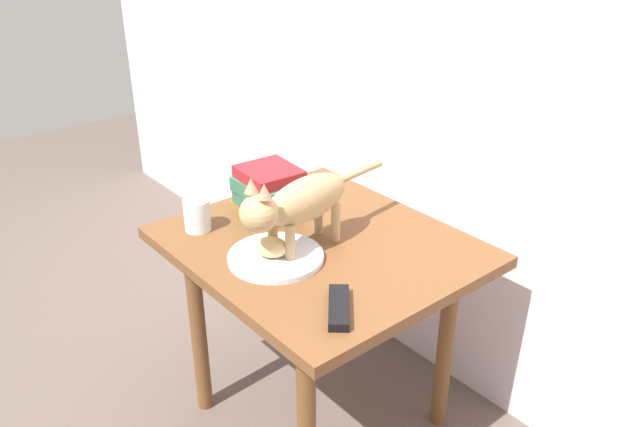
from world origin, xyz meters
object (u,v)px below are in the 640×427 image
object	(u,v)px
side_table	(320,268)
book_stack	(269,191)
bread_roll	(271,247)
plate	(276,257)
tv_remote	(339,307)
candle_jar	(197,216)
cat	(297,203)

from	to	relation	value
side_table	book_stack	distance (m)	0.26
side_table	bread_roll	bearing A→B (deg)	-91.05
plate	book_stack	bearing A→B (deg)	147.04
book_stack	tv_remote	bearing A→B (deg)	-19.13
candle_jar	plate	bearing A→B (deg)	13.84
book_stack	tv_remote	distance (m)	0.51
plate	candle_jar	bearing A→B (deg)	-166.16
book_stack	tv_remote	world-z (taller)	book_stack
tv_remote	book_stack	bearing A→B (deg)	-157.78
candle_jar	side_table	bearing A→B (deg)	38.33
side_table	tv_remote	distance (m)	0.32
plate	tv_remote	world-z (taller)	tv_remote
side_table	candle_jar	xyz separation A→B (m)	(-0.26, -0.20, 0.12)
cat	book_stack	size ratio (longest dim) A/B	2.58
bread_roll	book_stack	world-z (taller)	book_stack
plate	cat	bearing A→B (deg)	89.58
book_stack	candle_jar	world-z (taller)	book_stack
side_table	candle_jar	distance (m)	0.35
plate	bread_roll	world-z (taller)	bread_roll
candle_jar	tv_remote	world-z (taller)	candle_jar
plate	cat	xyz separation A→B (m)	(0.00, 0.07, 0.13)
bread_roll	tv_remote	size ratio (longest dim) A/B	0.53
bread_roll	book_stack	distance (m)	0.26
bread_roll	cat	xyz separation A→B (m)	(0.00, 0.08, 0.09)
plate	candle_jar	xyz separation A→B (m)	(-0.26, -0.06, 0.03)
plate	bread_roll	xyz separation A→B (m)	(-0.00, -0.01, 0.03)
side_table	tv_remote	xyz separation A→B (m)	(0.26, -0.17, 0.09)
cat	tv_remote	world-z (taller)	cat
side_table	bread_roll	size ratio (longest dim) A/B	9.25
bread_roll	tv_remote	distance (m)	0.27
candle_jar	tv_remote	size ratio (longest dim) A/B	0.57
tv_remote	side_table	bearing A→B (deg)	-171.03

